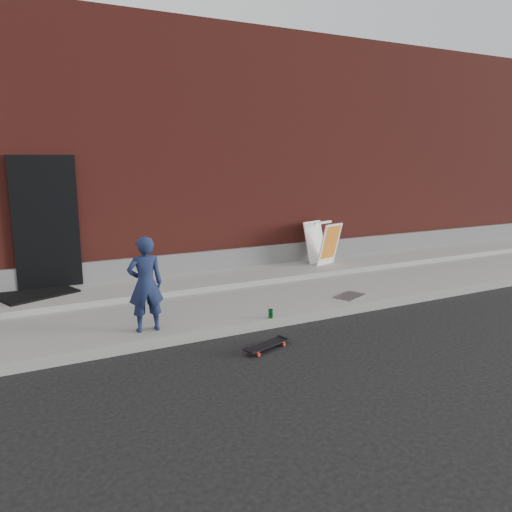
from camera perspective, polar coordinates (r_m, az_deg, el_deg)
ground at (r=7.38m, az=0.82°, el=-8.47°), size 80.00×80.00×0.00m
sidewalk at (r=8.64m, az=-3.87°, el=-4.99°), size 20.00×3.00×0.15m
apron at (r=9.42m, az=-6.06°, el=-2.88°), size 20.00×1.20×0.10m
building at (r=13.52m, az=-13.48°, el=11.00°), size 20.00×8.10×5.00m
child at (r=6.90m, az=-12.52°, el=-3.16°), size 0.50×0.34×1.31m
skateboard at (r=6.66m, az=1.29°, el=-10.12°), size 0.73×0.40×0.08m
pizza_sign at (r=10.66m, az=7.67°, el=1.52°), size 0.70×0.77×0.90m
soda_can at (r=7.42m, az=1.68°, el=-6.60°), size 0.09×0.09×0.13m
doormat at (r=9.11m, az=-24.03°, el=-3.87°), size 1.43×1.31×0.03m
utility_plate at (r=8.70m, az=10.67°, el=-4.50°), size 0.63×0.53×0.02m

